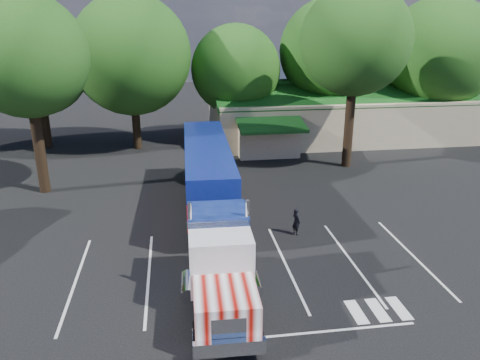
{
  "coord_description": "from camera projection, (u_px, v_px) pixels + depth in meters",
  "views": [
    {
      "loc": [
        -1.75,
        -24.98,
        11.13
      ],
      "look_at": [
        1.97,
        0.74,
        2.0
      ],
      "focal_mm": 35.0,
      "sensor_mm": 36.0,
      "label": 1
    }
  ],
  "objects": [
    {
      "name": "tree_row_b",
      "position": [
        37.0,
        66.0,
        39.75
      ],
      "size": [
        8.4,
        8.4,
        11.35
      ],
      "color": "black",
      "rests_on": "ground"
    },
    {
      "name": "woman",
      "position": [
        296.0,
        221.0,
        25.01
      ],
      "size": [
        0.54,
        0.64,
        1.5
      ],
      "primitive_type": "imported",
      "rotation": [
        0.0,
        0.0,
        1.97
      ],
      "color": "black",
      "rests_on": "ground"
    },
    {
      "name": "bicycle",
      "position": [
        224.0,
        167.0,
        34.79
      ],
      "size": [
        1.5,
        2.03,
        1.02
      ],
      "primitive_type": "imported",
      "rotation": [
        0.0,
        0.0,
        0.48
      ],
      "color": "black",
      "rests_on": "ground"
    },
    {
      "name": "semi_truck",
      "position": [
        210.0,
        186.0,
        25.36
      ],
      "size": [
        3.38,
        20.31,
        4.24
      ],
      "rotation": [
        0.0,
        0.0,
        -0.03
      ],
      "color": "black",
      "rests_on": "ground"
    },
    {
      "name": "silver_sedan",
      "position": [
        300.0,
        141.0,
        41.34
      ],
      "size": [
        4.39,
        2.29,
        1.38
      ],
      "primitive_type": "imported",
      "rotation": [
        0.0,
        0.0,
        1.36
      ],
      "color": "#B7BBBF",
      "rests_on": "ground"
    },
    {
      "name": "tree_row_e",
      "position": [
        331.0,
        51.0,
        43.13
      ],
      "size": [
        9.6,
        9.6,
        12.9
      ],
      "color": "black",
      "rests_on": "ground"
    },
    {
      "name": "tree_near_right",
      "position": [
        356.0,
        41.0,
        33.6
      ],
      "size": [
        8.0,
        8.0,
        13.5
      ],
      "color": "black",
      "rests_on": "ground"
    },
    {
      "name": "tree_row_d",
      "position": [
        236.0,
        70.0,
        41.95
      ],
      "size": [
        8.0,
        8.0,
        10.6
      ],
      "color": "black",
      "rests_on": "ground"
    },
    {
      "name": "ground",
      "position": [
        208.0,
        218.0,
        27.25
      ],
      "size": [
        120.0,
        120.0,
        0.0
      ],
      "primitive_type": "plane",
      "color": "black",
      "rests_on": "ground"
    },
    {
      "name": "tree_row_f",
      "position": [
        439.0,
        54.0,
        43.46
      ],
      "size": [
        10.4,
        10.4,
        13.0
      ],
      "color": "black",
      "rests_on": "ground"
    },
    {
      "name": "tree_row_c",
      "position": [
        131.0,
        55.0,
        39.04
      ],
      "size": [
        10.0,
        10.0,
        13.05
      ],
      "color": "black",
      "rests_on": "ground"
    },
    {
      "name": "event_hall",
      "position": [
        336.0,
        114.0,
        45.0
      ],
      "size": [
        24.2,
        14.12,
        5.55
      ],
      "color": "#C2AA90",
      "rests_on": "ground"
    },
    {
      "name": "tree_near_left",
      "position": [
        26.0,
        56.0,
        28.52
      ],
      "size": [
        7.6,
        7.6,
        12.65
      ],
      "color": "black",
      "rests_on": "ground"
    }
  ]
}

